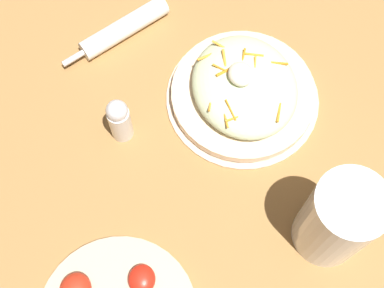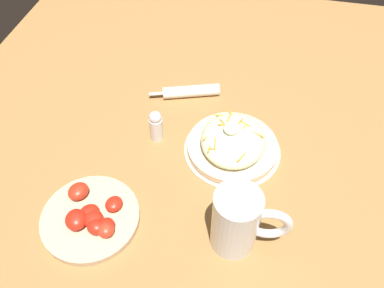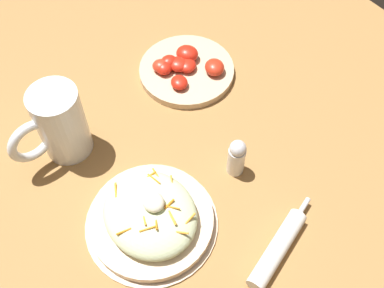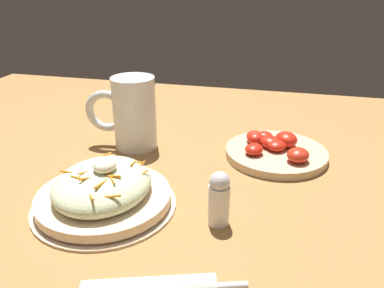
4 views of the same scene
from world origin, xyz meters
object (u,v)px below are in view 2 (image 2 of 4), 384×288
Objects in this scene: napkin_roll at (190,91)px; tomato_plate at (91,217)px; salad_plate at (233,143)px; beer_mug at (237,223)px; salt_shaker at (156,125)px.

napkin_roll is 0.91× the size of tomato_plate.
salad_plate is at bearing 39.47° from napkin_roll.
napkin_roll is 0.42m from tomato_plate.
tomato_plate is at bearing -86.29° from beer_mug.
salad_plate is 2.66× the size of salt_shaker.
tomato_plate is at bearing -15.82° from salt_shaker.
beer_mug is (0.22, 0.04, 0.04)m from salad_plate.
salad_plate is 0.21m from napkin_roll.
beer_mug reaches higher than salt_shaker.
tomato_plate is 0.25m from salt_shaker.
beer_mug is at bearing 24.01° from napkin_roll.
napkin_roll is (-0.16, -0.13, -0.01)m from salad_plate.
salad_plate is at bearing 134.06° from tomato_plate.
beer_mug is 0.43m from napkin_roll.
salad_plate and salt_shaker have the same top height.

